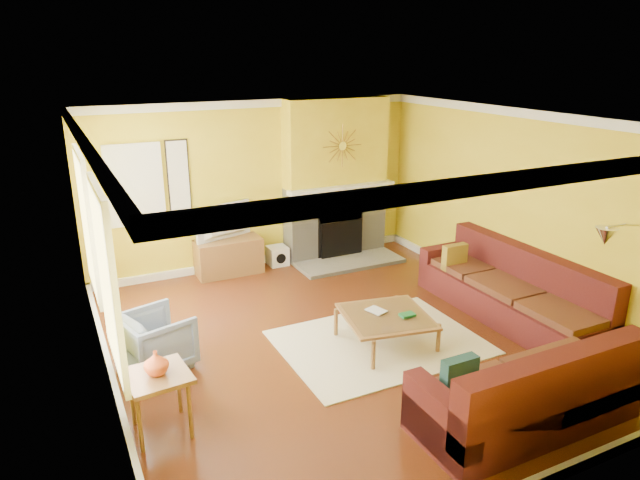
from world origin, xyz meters
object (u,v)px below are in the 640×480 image
coffee_table (386,329)px  arc_lamp (636,321)px  armchair (156,340)px  side_table (160,403)px  media_console (229,257)px  sectional_sofa (466,314)px

coffee_table → arc_lamp: size_ratio=0.50×
armchair → side_table: (-0.20, -1.20, -0.02)m
coffee_table → armchair: armchair is taller
armchair → arc_lamp: 4.95m
coffee_table → media_console: bearing=107.9°
media_console → arc_lamp: arc_lamp is taller
sectional_sofa → armchair: (-3.40, 1.20, -0.12)m
sectional_sofa → arc_lamp: arc_lamp is taller
coffee_table → side_table: 2.85m
sectional_sofa → media_console: 4.03m
media_console → armchair: (-1.60, -2.40, 0.04)m
arc_lamp → coffee_table: bearing=121.7°
sectional_sofa → side_table: bearing=180.0°
media_console → coffee_table: bearing=-72.1°
coffee_table → armchair: size_ratio=1.39×
armchair → arc_lamp: bearing=-142.0°
arc_lamp → media_console: bearing=114.0°
sectional_sofa → arc_lamp: bearing=-71.8°
arc_lamp → sectional_sofa: bearing=108.2°
armchair → arc_lamp: size_ratio=0.36×
sectional_sofa → armchair: size_ratio=5.13×
sectional_sofa → coffee_table: sectional_sofa is taller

